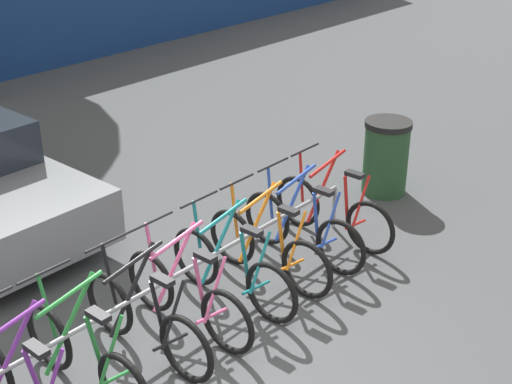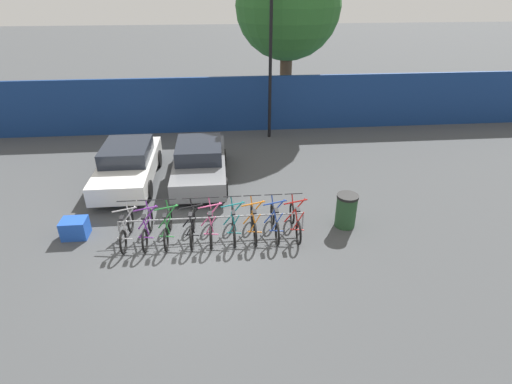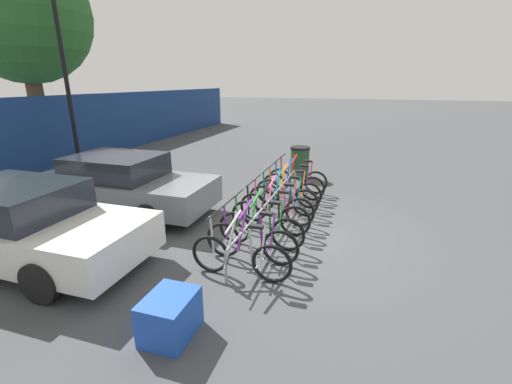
{
  "view_description": "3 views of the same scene",
  "coord_description": "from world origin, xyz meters",
  "views": [
    {
      "loc": [
        -3.44,
        -3.73,
        4.22
      ],
      "look_at": [
        1.82,
        0.83,
        0.9
      ],
      "focal_mm": 50.0,
      "sensor_mm": 36.0,
      "label": 1
    },
    {
      "loc": [
        0.86,
        -9.01,
        6.54
      ],
      "look_at": [
        1.77,
        0.94,
        1.17
      ],
      "focal_mm": 28.0,
      "sensor_mm": 36.0,
      "label": 2
    },
    {
      "loc": [
        -6.46,
        -1.2,
        3.04
      ],
      "look_at": [
        0.3,
        0.95,
        0.74
      ],
      "focal_mm": 24.0,
      "sensor_mm": 36.0,
      "label": 3
    }
  ],
  "objects": [
    {
      "name": "cargo_crate",
      "position": [
        -3.4,
        0.89,
        0.28
      ],
      "size": [
        0.7,
        0.56,
        0.55
      ],
      "primitive_type": "cube",
      "color": "blue",
      "rests_on": "ground"
    },
    {
      "name": "bicycle_purple",
      "position": [
        -1.31,
        0.53,
        0.38
      ],
      "size": [
        0.68,
        1.71,
        1.05
      ],
      "rotation": [
        0.0,
        0.0,
        -0.05
      ],
      "color": "black",
      "rests_on": "ground"
    },
    {
      "name": "ground_plane",
      "position": [
        0.0,
        0.0,
        0.0
      ],
      "size": [
        120.0,
        120.0,
        0.0
      ],
      "primitive_type": "plane",
      "color": "#424447"
    },
    {
      "name": "bicycle_green",
      "position": [
        -0.75,
        0.53,
        0.38
      ],
      "size": [
        0.68,
        1.71,
        1.05
      ],
      "rotation": [
        0.0,
        0.0,
        0.0
      ],
      "color": "black",
      "rests_on": "ground"
    },
    {
      "name": "hoarding_wall",
      "position": [
        0.0,
        9.5,
        1.28
      ],
      "size": [
        36.0,
        0.16,
        2.57
      ],
      "primitive_type": "cube",
      "color": "navy",
      "rests_on": "ground"
    },
    {
      "name": "tree_behind_hoarding",
      "position": [
        4.22,
        11.3,
        5.37
      ],
      "size": [
        4.94,
        4.94,
        7.88
      ],
      "color": "brown",
      "rests_on": "ground"
    },
    {
      "name": "bicycle_black",
      "position": [
        -0.07,
        0.53,
        0.38
      ],
      "size": [
        0.68,
        1.71,
        1.05
      ],
      "rotation": [
        0.0,
        0.0,
        -0.03
      ],
      "color": "black",
      "rests_on": "ground"
    },
    {
      "name": "car_grey",
      "position": [
        0.04,
        4.26,
        0.69
      ],
      "size": [
        1.91,
        4.41,
        1.4
      ],
      "color": "slate",
      "rests_on": "ground"
    },
    {
      "name": "bicycle_orange",
      "position": [
        1.66,
        0.53,
        0.38
      ],
      "size": [
        0.68,
        1.71,
        1.05
      ],
      "rotation": [
        0.0,
        0.0,
        -0.03
      ],
      "color": "black",
      "rests_on": "ground"
    },
    {
      "name": "bicycle_red",
      "position": [
        2.86,
        0.53,
        0.38
      ],
      "size": [
        0.68,
        1.71,
        1.05
      ],
      "rotation": [
        0.0,
        0.0,
        -0.06
      ],
      "color": "black",
      "rests_on": "ground"
    },
    {
      "name": "trash_bin",
      "position": [
        4.41,
        0.76,
        0.52
      ],
      "size": [
        0.63,
        0.63,
        1.03
      ],
      "color": "#234728",
      "rests_on": "ground"
    },
    {
      "name": "bicycle_silver",
      "position": [
        -1.88,
        0.53,
        0.38
      ],
      "size": [
        0.68,
        1.71,
        1.05
      ],
      "rotation": [
        0.0,
        0.0,
        0.0
      ],
      "color": "black",
      "rests_on": "ground"
    },
    {
      "name": "car_white",
      "position": [
        -2.5,
        4.33,
        0.69
      ],
      "size": [
        1.91,
        4.49,
        1.4
      ],
      "color": "silver",
      "rests_on": "ground"
    },
    {
      "name": "lamp_post",
      "position": [
        3.08,
        8.5,
        3.43
      ],
      "size": [
        0.24,
        0.44,
        6.14
      ],
      "color": "black",
      "rests_on": "ground"
    },
    {
      "name": "bicycle_pink",
      "position": [
        0.46,
        0.53,
        0.38
      ],
      "size": [
        0.68,
        1.71,
        1.05
      ],
      "rotation": [
        0.0,
        0.0,
        -0.06
      ],
      "color": "black",
      "rests_on": "ground"
    },
    {
      "name": "bicycle_blue",
      "position": [
        2.27,
        0.53,
        0.38
      ],
      "size": [
        0.68,
        1.71,
        1.05
      ],
      "rotation": [
        0.0,
        0.0,
        0.03
      ],
      "color": "black",
      "rests_on": "ground"
    },
    {
      "name": "bicycle_teal",
      "position": [
        1.09,
        0.53,
        0.38
      ],
      "size": [
        0.68,
        1.71,
        1.05
      ],
      "rotation": [
        0.0,
        0.0,
        -0.02
      ],
      "color": "black",
      "rests_on": "ground"
    },
    {
      "name": "bike_rack",
      "position": [
        0.49,
        0.68,
        0.5
      ],
      "size": [
        5.28,
        0.04,
        0.57
      ],
      "color": "gray",
      "rests_on": "ground"
    }
  ]
}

